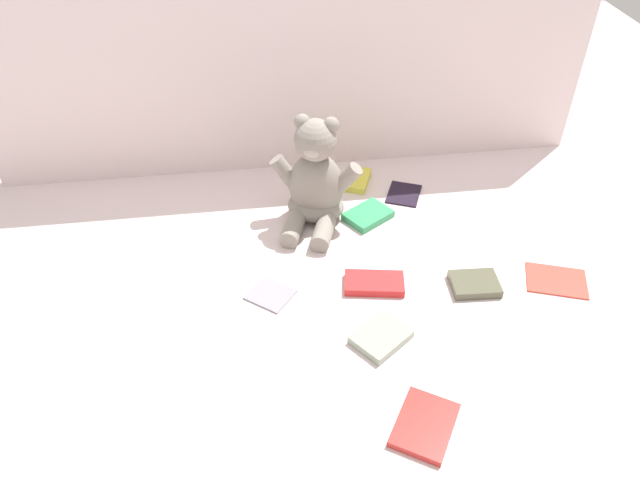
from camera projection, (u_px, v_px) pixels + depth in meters
The scene contains 12 objects.
ground_plane at pixel (311, 246), 1.49m from camera, with size 3.20×3.20×0.00m, color silver.
backdrop_drape at pixel (291, 67), 1.60m from camera, with size 1.62×0.03×0.59m, color silver.
teddy_bear at pixel (315, 183), 1.51m from camera, with size 0.23×0.24×0.28m.
book_case_0 at pixel (475, 284), 1.37m from camera, with size 0.08×0.11×0.02m, color #565641.
book_case_1 at pixel (557, 280), 1.39m from camera, with size 0.10×0.13×0.01m, color #D33F32.
book_case_2 at pixel (425, 425), 1.09m from camera, with size 0.10×0.13×0.01m, color red.
book_case_3 at pixel (381, 337), 1.25m from camera, with size 0.09×0.11×0.02m, color #93A18E.
book_case_4 at pixel (356, 180), 1.70m from camera, with size 0.07×0.11×0.02m, color #D8CD3E.
book_case_5 at pixel (368, 215), 1.57m from camera, with size 0.08×0.11×0.02m, color #349D61.
book_case_6 at pixel (404, 193), 1.65m from camera, with size 0.08×0.10×0.01m, color black.
book_case_7 at pixel (270, 294), 1.35m from camera, with size 0.08×0.09×0.01m, color #92909C.
book_case_8 at pixel (374, 283), 1.37m from camera, with size 0.07×0.13×0.02m, color red.
Camera 1 is at (-0.13, -1.13, 0.96)m, focal length 34.30 mm.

